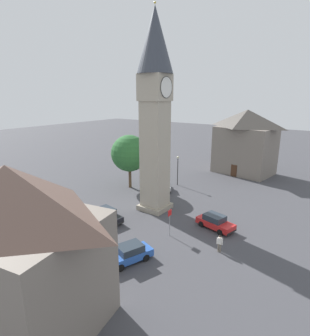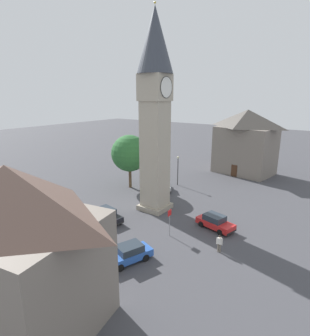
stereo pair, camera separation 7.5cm
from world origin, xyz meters
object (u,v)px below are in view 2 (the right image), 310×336
Objects in this scene: clock_tower at (155,97)px; car_blue_kerb at (129,253)px; lamp_post at (178,166)px; road_sign at (170,218)px; pedestrian at (219,242)px; car_silver_kerb at (215,222)px; car_red_corner at (107,215)px; tree at (130,153)px; car_white_side at (62,230)px; building_terrace_right at (15,246)px; building_shop_left at (246,141)px; car_black_far at (164,185)px.

clock_tower is 17.35m from car_blue_kerb.
lamp_post is 16.49m from road_sign.
pedestrian is 5.38m from road_sign.
car_red_corner is (-5.47, 10.71, 0.00)m from car_silver_kerb.
tree is at bearing 63.43° from pedestrian.
pedestrian is (6.50, -14.00, 0.25)m from car_white_side.
clock_tower is at bearing -17.39° from car_white_side.
building_terrace_right is 2.42× the size of lamp_post.
pedestrian is at bearing -25.93° from building_terrace_right.
road_sign is (-4.76, -5.19, -11.78)m from clock_tower.
car_red_corner is 0.38× the size of building_shop_left.
pedestrian is 21.11m from tree.
car_silver_kerb is at bearing -168.70° from building_shop_left.
building_shop_left is (23.53, 4.70, 5.07)m from car_silver_kerb.
car_white_side is 0.38× the size of building_shop_left.
clock_tower is at bearing 66.00° from pedestrian.
car_blue_kerb is at bearing -178.05° from building_shop_left.
car_blue_kerb is at bearing -85.65° from car_white_side.
clock_tower is 13.73m from road_sign.
clock_tower reaches higher than car_blue_kerb.
car_red_corner is 2.58× the size of pedestrian.
pedestrian is 28.84m from building_shop_left.
clock_tower is at bearing 85.75° from car_silver_kerb.
pedestrian reaches higher than car_red_corner.
car_silver_kerb is 19.64m from building_terrace_right.
car_blue_kerb is at bearing -155.69° from clock_tower.
pedestrian is at bearing -44.32° from car_blue_kerb.
car_black_far is 0.37× the size of building_shop_left.
building_shop_left is 4.09× the size of road_sign.
building_terrace_right reaches higher than lamp_post.
building_terrace_right is at bearing 173.19° from road_sign.
car_blue_kerb is 5.92m from road_sign.
tree is (9.24, 18.47, 4.36)m from pedestrian.
car_black_far is (12.64, 0.68, 0.00)m from car_red_corner.
tree is at bearing 54.69° from road_sign.
clock_tower is 17.11m from pedestrian.
tree is at bearing 15.87° from car_white_side.
car_white_side is at bearing 167.63° from car_red_corner.
building_shop_left is at bearing -25.12° from lamp_post.
lamp_post is at bearing 11.77° from building_terrace_right.
car_silver_kerb is 1.01× the size of car_red_corner.
pedestrian is at bearing -129.61° from car_black_far.
car_blue_kerb is 1.59× the size of road_sign.
car_black_far is (6.55, 3.07, -12.92)m from clock_tower.
car_silver_kerb is 17.72m from tree.
tree reaches higher than pedestrian.
road_sign reaches higher than car_black_far.
car_red_corner is 1.01× the size of car_white_side.
tree reaches higher than lamp_post.
car_red_corner is (4.46, 7.15, 0.00)m from car_blue_kerb.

